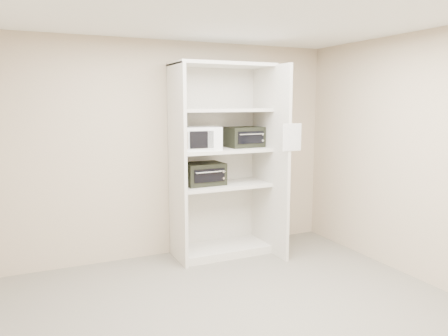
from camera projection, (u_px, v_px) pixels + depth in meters
name	position (u px, v px, depth m)	size (l,w,h in m)	color
floor	(238.00, 322.00, 3.91)	(4.50, 4.00, 0.01)	slate
ceiling	(239.00, 7.00, 3.50)	(4.50, 4.00, 0.01)	white
wall_back	(168.00, 150.00, 5.50)	(4.50, 0.02, 2.70)	#C1AE8F
wall_front	(442.00, 240.00, 1.91)	(4.50, 0.02, 2.70)	#C1AE8F
wall_right	(428.00, 159.00, 4.63)	(0.02, 4.00, 2.70)	#C1AE8F
shelving_unit	(225.00, 167.00, 5.54)	(1.24, 0.92, 2.42)	silver
microwave	(199.00, 138.00, 5.29)	(0.47, 0.36, 0.28)	white
toaster_oven_upper	(244.00, 137.00, 5.66)	(0.45, 0.34, 0.26)	black
toaster_oven_lower	(203.00, 174.00, 5.48)	(0.49, 0.37, 0.27)	black
paper_sign	(292.00, 137.00, 5.16)	(0.25, 0.01, 0.32)	white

